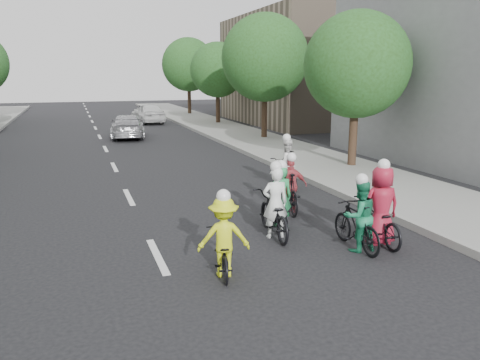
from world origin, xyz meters
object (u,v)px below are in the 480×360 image
cyclist_5 (279,203)px  follow_car_trail (148,113)px  cyclist_1 (358,221)px  cyclist_6 (290,189)px  cyclist_3 (223,244)px  cyclist_4 (379,214)px  cyclist_2 (285,169)px  follow_car_lead (127,126)px  cyclist_0 (274,212)px

cyclist_5 → follow_car_trail: (0.86, 26.31, 0.20)m
cyclist_1 → cyclist_6: size_ratio=0.89×
cyclist_3 → cyclist_4: (3.69, 0.45, 0.06)m
cyclist_6 → follow_car_trail: bearing=-78.5°
follow_car_trail → cyclist_2: bearing=86.6°
cyclist_2 → cyclist_4: cyclist_4 is taller
cyclist_6 → follow_car_lead: bearing=-70.3°
cyclist_0 → cyclist_6: bearing=-119.8°
cyclist_2 → cyclist_3: size_ratio=1.10×
cyclist_2 → follow_car_trail: (-0.92, 22.83, 0.14)m
follow_car_trail → cyclist_5: bearing=82.4°
cyclist_1 → follow_car_lead: size_ratio=0.37×
cyclist_2 → follow_car_trail: bearing=-86.5°
follow_car_lead → follow_car_trail: size_ratio=1.02×
cyclist_0 → cyclist_4: bearing=155.1°
cyclist_1 → follow_car_lead: 20.19m
cyclist_3 → cyclist_5: bearing=-121.6°
cyclist_3 → cyclist_4: 3.71m
cyclist_5 → follow_car_trail: bearing=-81.8°
cyclist_0 → follow_car_lead: bearing=-80.7°
cyclist_5 → follow_car_lead: cyclist_5 is taller
cyclist_1 → cyclist_4: (0.66, 0.20, 0.03)m
follow_car_trail → follow_car_lead: bearing=67.8°
cyclist_2 → cyclist_1: bearing=81.8°
cyclist_0 → cyclist_1: size_ratio=1.17×
follow_car_lead → cyclist_4: bearing=105.3°
cyclist_3 → follow_car_trail: cyclist_3 is taller
cyclist_3 → follow_car_lead: 20.30m
cyclist_3 → cyclist_5: (2.15, 2.28, -0.02)m
cyclist_2 → cyclist_4: (-0.25, -5.31, 0.02)m
cyclist_3 → cyclist_5: cyclist_5 is taller
cyclist_6 → cyclist_5: bearing=65.0°
cyclist_3 → follow_car_lead: size_ratio=0.35×
cyclist_5 → cyclist_3: bearing=56.6°
cyclist_4 → follow_car_trail: size_ratio=0.41×
cyclist_1 → cyclist_3: 3.04m
cyclist_4 → cyclist_3: bearing=11.3°
cyclist_3 → follow_car_lead: cyclist_3 is taller
cyclist_5 → cyclist_6: (0.75, 1.00, 0.04)m
cyclist_5 → follow_car_lead: size_ratio=0.37×
cyclist_3 → follow_car_lead: (0.56, 20.29, 0.07)m
cyclist_1 → cyclist_3: cyclist_1 is taller
follow_car_lead → follow_car_trail: (2.46, 8.30, 0.10)m
cyclist_2 → cyclist_3: 6.98m
cyclist_4 → cyclist_6: size_ratio=0.99×
cyclist_4 → cyclist_5: size_ratio=1.11×
cyclist_3 → cyclist_4: bearing=-161.2°
cyclist_0 → follow_car_trail: size_ratio=0.43×
cyclist_3 → cyclist_2: bearing=-112.5°
cyclist_0 → cyclist_4: (1.97, -1.17, 0.07)m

